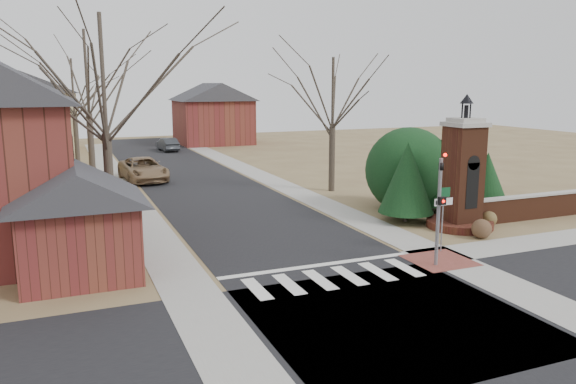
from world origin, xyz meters
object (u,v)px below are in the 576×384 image
traffic_signal_pole (439,200)px  distant_car (168,144)px  pickup_truck (143,169)px  brick_gate_monument (462,184)px  sign_post (443,207)px

traffic_signal_pole → distant_car: bearing=93.7°
traffic_signal_pole → pickup_truck: traffic_signal_pole is taller
brick_gate_monument → distant_car: bearing=101.2°
sign_post → distant_car: sign_post is taller
distant_car → traffic_signal_pole: bearing=89.0°
traffic_signal_pole → sign_post: bearing=47.6°
pickup_truck → distant_car: pickup_truck is taller
traffic_signal_pole → pickup_truck: bearing=107.7°
sign_post → pickup_truck: (-8.99, 22.71, -1.12)m
sign_post → pickup_truck: bearing=111.6°
brick_gate_monument → pickup_truck: brick_gate_monument is taller
sign_post → distant_car: size_ratio=0.66×
traffic_signal_pole → pickup_truck: (-7.70, 24.13, -1.75)m
traffic_signal_pole → distant_car: (-2.70, 41.75, -1.90)m
sign_post → brick_gate_monument: 4.55m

